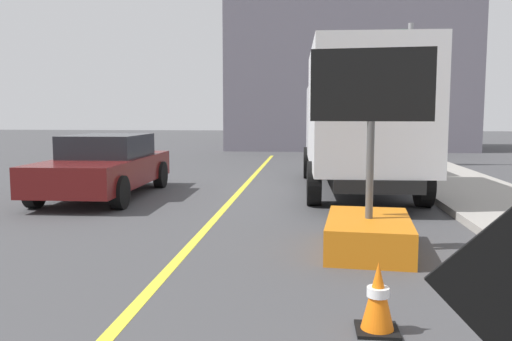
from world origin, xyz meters
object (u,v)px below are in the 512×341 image
at_px(box_truck, 358,117).
at_px(pickup_car, 105,166).
at_px(arrow_board_trailer, 369,216).
at_px(traffic_cone_mid_lane, 378,298).
at_px(highway_guide_sign, 387,69).

xyz_separation_m(box_truck, pickup_car, (-5.70, -1.24, -1.09)).
relative_size(arrow_board_trailer, box_truck, 0.37).
bearing_deg(pickup_car, traffic_cone_mid_lane, -53.52).
distance_m(box_truck, traffic_cone_mid_lane, 8.36).
relative_size(arrow_board_trailer, traffic_cone_mid_lane, 4.42).
bearing_deg(box_truck, pickup_car, -167.67).
relative_size(box_truck, highway_guide_sign, 1.45).
bearing_deg(highway_guide_sign, arrow_board_trailer, -98.82).
bearing_deg(box_truck, traffic_cone_mid_lane, -93.83).
relative_size(pickup_car, traffic_cone_mid_lane, 7.59).
height_order(pickup_car, traffic_cone_mid_lane, pickup_car).
distance_m(pickup_car, traffic_cone_mid_lane, 8.67).
height_order(arrow_board_trailer, highway_guide_sign, highway_guide_sign).
distance_m(box_truck, pickup_car, 5.93).
height_order(arrow_board_trailer, box_truck, box_truck).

